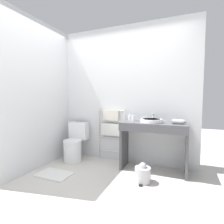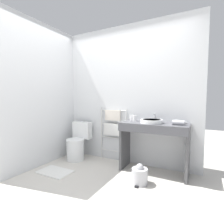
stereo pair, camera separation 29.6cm
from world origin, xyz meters
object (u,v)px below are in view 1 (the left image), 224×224
(toilet, at_px, (74,145))
(hair_dryer, at_px, (179,122))
(cup_near_wall, at_px, (130,117))
(cup_near_edge, at_px, (134,118))
(trash_bin, at_px, (143,174))
(sink_basin, at_px, (151,121))
(towel_radiator, at_px, (111,126))

(toilet, height_order, hair_dryer, hair_dryer)
(cup_near_wall, bearing_deg, cup_near_edge, -40.10)
(cup_near_edge, distance_m, trash_bin, 0.98)
(sink_basin, xyz_separation_m, cup_near_wall, (-0.42, 0.18, 0.02))
(cup_near_wall, bearing_deg, trash_bin, -58.52)
(cup_near_edge, bearing_deg, trash_bin, -61.66)
(sink_basin, height_order, cup_near_edge, cup_near_edge)
(trash_bin, bearing_deg, toilet, 165.09)
(toilet, height_order, sink_basin, sink_basin)
(towel_radiator, relative_size, sink_basin, 2.88)
(cup_near_wall, distance_m, cup_near_edge, 0.11)
(cup_near_edge, relative_size, hair_dryer, 0.43)
(cup_near_edge, bearing_deg, towel_radiator, 167.89)
(toilet, height_order, trash_bin, toilet)
(toilet, relative_size, hair_dryer, 3.29)
(towel_radiator, distance_m, trash_bin, 1.17)
(sink_basin, height_order, trash_bin, sink_basin)
(trash_bin, bearing_deg, cup_near_wall, 121.48)
(toilet, distance_m, hair_dryer, 1.99)
(towel_radiator, height_order, cup_near_edge, towel_radiator)
(sink_basin, distance_m, trash_bin, 0.86)
(hair_dryer, relative_size, trash_bin, 0.77)
(towel_radiator, relative_size, cup_near_wall, 10.54)
(hair_dryer, bearing_deg, cup_near_edge, 172.14)
(trash_bin, bearing_deg, sink_basin, 85.59)
(cup_near_wall, relative_size, trash_bin, 0.33)
(towel_radiator, bearing_deg, cup_near_edge, -12.11)
(cup_near_edge, bearing_deg, sink_basin, -17.65)
(sink_basin, relative_size, hair_dryer, 1.57)
(trash_bin, bearing_deg, cup_near_edge, 118.34)
(toilet, relative_size, cup_near_wall, 7.66)
(sink_basin, height_order, cup_near_wall, cup_near_wall)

